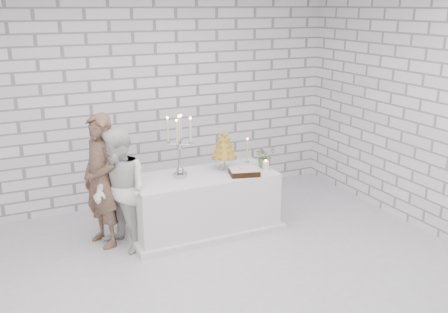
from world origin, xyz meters
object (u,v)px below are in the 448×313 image
at_px(croquembouche, 224,150).
at_px(groom, 101,181).
at_px(bride, 120,191).
at_px(candelabra, 180,147).
at_px(cake_table, 203,203).

bearing_deg(croquembouche, groom, 177.17).
xyz_separation_m(bride, candelabra, (0.78, 0.12, 0.41)).
distance_m(groom, croquembouche, 1.57).
bearing_deg(bride, croquembouche, 75.33).
bearing_deg(cake_table, candelabra, 171.89).
bearing_deg(groom, croquembouche, 67.49).
xyz_separation_m(candelabra, croquembouche, (0.62, 0.05, -0.13)).
xyz_separation_m(bride, croquembouche, (1.40, 0.17, 0.28)).
bearing_deg(candelabra, croquembouche, 4.56).
height_order(cake_table, bride, bride).
bearing_deg(cake_table, bride, -175.95).
distance_m(groom, bride, 0.30).
relative_size(cake_table, bride, 1.23).
xyz_separation_m(groom, croquembouche, (1.56, -0.08, 0.21)).
xyz_separation_m(cake_table, groom, (-1.22, 0.17, 0.43)).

